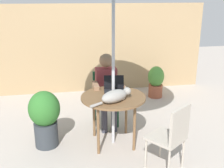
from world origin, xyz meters
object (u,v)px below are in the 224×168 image
chair_empty (172,133)px  laptop (114,86)px  cat (116,96)px  person_seated (107,87)px  potted_plant_by_chair (45,116)px  patio_table (113,101)px  potted_plant_near_fence (156,81)px  chair_occupied (105,93)px

chair_empty → laptop: size_ratio=2.69×
chair_empty → cat: (-0.59, 0.58, 0.31)m
person_seated → cat: size_ratio=2.04×
person_seated → potted_plant_by_chair: person_seated is taller
patio_table → laptop: laptop is taller
laptop → cat: (-0.06, -0.45, 0.02)m
cat → potted_plant_near_fence: bearing=57.2°
chair_empty → potted_plant_by_chair: size_ratio=1.05×
chair_occupied → person_seated: size_ratio=0.72×
patio_table → chair_empty: bearing=-53.6°
cat → potted_plant_by_chair: 1.08m
laptop → potted_plant_by_chair: (-1.03, -0.14, -0.34)m
laptop → potted_plant_near_fence: laptop is taller
patio_table → chair_empty: 0.99m
person_seated → laptop: 0.36m
chair_empty → laptop: (-0.53, 1.03, 0.29)m
chair_occupied → person_seated: 0.23m
chair_occupied → chair_empty: bearing=-69.1°
patio_table → potted_plant_near_fence: (1.25, 1.73, -0.32)m
chair_occupied → potted_plant_near_fence: bearing=38.6°
person_seated → potted_plant_near_fence: (1.25, 1.15, -0.34)m
person_seated → laptop: size_ratio=3.72×
person_seated → potted_plant_by_chair: (-0.98, -0.47, -0.22)m
patio_table → chair_occupied: bearing=90.0°
potted_plant_near_fence → potted_plant_by_chair: size_ratio=0.80×
potted_plant_by_chair → person_seated: bearing=25.9°
chair_empty → cat: size_ratio=1.48×
cat → potted_plant_by_chair: size_ratio=0.71×
potted_plant_near_fence → chair_empty: bearing=-104.8°
laptop → cat: laptop is taller
potted_plant_near_fence → potted_plant_by_chair: (-2.23, -1.63, 0.11)m
person_seated → cat: bearing=-90.3°
person_seated → potted_plant_near_fence: person_seated is taller
chair_empty → laptop: 1.19m
cat → person_seated: bearing=89.7°
chair_occupied → cat: bearing=-90.3°
laptop → chair_occupied: bearing=96.5°
chair_empty → cat: bearing=135.4°
person_seated → potted_plant_near_fence: 1.73m
chair_occupied → potted_plant_near_fence: chair_occupied is taller
potted_plant_by_chair → potted_plant_near_fence: bearing=36.2°
chair_occupied → laptop: laptop is taller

